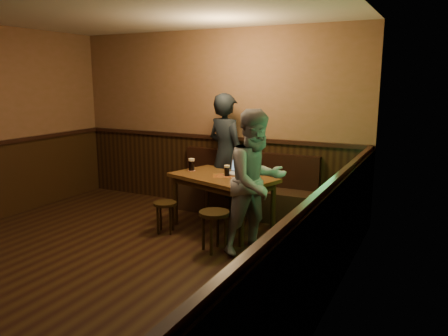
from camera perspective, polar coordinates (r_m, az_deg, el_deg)
name	(u,v)px	position (r m, az deg, el deg)	size (l,w,h in m)	color
room	(89,161)	(4.80, -17.24, 0.88)	(5.04, 6.04, 2.84)	black
bench	(245,194)	(6.69, 2.77, -3.45)	(2.20, 0.50, 0.95)	black
pub_table	(223,183)	(5.94, -0.18, -1.96)	(1.58, 1.18, 0.76)	brown
stool_left	(165,208)	(5.94, -7.71, -5.24)	(0.41, 0.41, 0.42)	black
stool_right	(214,219)	(5.25, -1.28, -6.74)	(0.43, 0.43, 0.50)	black
pint_left	(192,165)	(6.26, -4.26, 0.45)	(0.11, 0.11, 0.18)	maroon
pint_mid	(227,171)	(5.89, 0.38, -0.35)	(0.10, 0.10, 0.15)	maroon
pint_right	(242,177)	(5.53, 2.43, -1.12)	(0.10, 0.10, 0.15)	maroon
laptop	(240,170)	(6.02, 2.12, -0.23)	(0.36, 0.29, 0.24)	silver
menu	(243,184)	(5.46, 2.50, -2.10)	(0.22, 0.15, 0.00)	silver
person_suit	(226,155)	(6.53, 0.26, 1.67)	(0.67, 0.44, 1.84)	black
person_grey	(257,182)	(5.15, 4.29, -1.82)	(0.83, 0.65, 1.71)	gray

